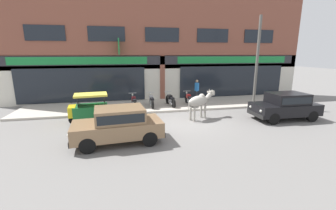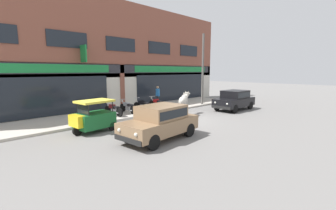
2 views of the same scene
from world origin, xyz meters
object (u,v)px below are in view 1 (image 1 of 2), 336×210
motorcycle_1 (151,101)px  pedestrian (197,88)px  car_0 (119,123)px  utility_pole (257,62)px  motorcycle_3 (189,99)px  motorcycle_2 (170,100)px  car_1 (286,105)px  auto_rickshaw (89,110)px  cow (199,101)px  motorcycle_0 (134,102)px

motorcycle_1 → pedestrian: pedestrian is taller
car_0 → utility_pole: size_ratio=0.64×
car_0 → motorcycle_3: 7.13m
motorcycle_3 → motorcycle_2: bearing=176.0°
pedestrian → car_1: bearing=-54.0°
motorcycle_2 → car_0: bearing=-121.4°
car_1 → auto_rickshaw: size_ratio=1.77×
motorcycle_2 → pedestrian: (2.10, 0.76, 0.60)m
pedestrian → utility_pole: (3.46, -1.75, 1.90)m
cow → auto_rickshaw: 5.88m
car_0 → pedestrian: pedestrian is taller
auto_rickshaw → motorcycle_0: 3.32m
motorcycle_0 → pedestrian: size_ratio=1.13×
cow → pedestrian: size_ratio=1.22×
cow → motorcycle_3: 2.94m
car_1 → motorcycle_2: 6.85m
cow → pedestrian: bearing=73.1°
cow → motorcycle_0: cow is taller
car_0 → pedestrian: size_ratio=2.32×
car_0 → motorcycle_0: (0.93, 5.37, -0.30)m
motorcycle_2 → motorcycle_3: size_ratio=1.00×
cow → motorcycle_2: size_ratio=1.08×
car_1 → motorcycle_0: (-7.98, 3.86, -0.30)m
car_1 → motorcycle_2: (-5.55, 3.99, -0.30)m
car_0 → utility_pole: bearing=26.9°
cow → auto_rickshaw: cow is taller
cow → car_1: bearing=-12.5°
car_0 → motorcycle_3: size_ratio=2.05×
motorcycle_0 → pedestrian: (4.53, 0.90, 0.60)m
motorcycle_0 → utility_pole: (7.99, -0.85, 2.50)m
car_0 → motorcycle_2: car_0 is taller
car_1 → auto_rickshaw: 10.55m
car_0 → motorcycle_0: bearing=80.2°
car_0 → motorcycle_3: (4.63, 5.42, -0.30)m
motorcycle_2 → motorcycle_3: bearing=-4.0°
auto_rickshaw → motorcycle_3: size_ratio=1.13×
cow → motorcycle_3: bearing=83.9°
car_0 → motorcycle_0: 5.46m
motorcycle_1 → motorcycle_2: same height
car_0 → car_1: 9.04m
pedestrian → utility_pole: bearing=-26.8°
pedestrian → motorcycle_2: bearing=-160.0°
motorcycle_2 → motorcycle_3: 1.27m
motorcycle_1 → motorcycle_3: same height
cow → car_0: bearing=-149.6°
car_0 → auto_rickshaw: bearing=115.8°
car_0 → motorcycle_3: car_0 is taller
car_1 → motorcycle_1: (-6.83, 3.98, -0.30)m
motorcycle_3 → pedestrian: size_ratio=1.13×
cow → motorcycle_2: (-0.96, 2.97, -0.49)m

